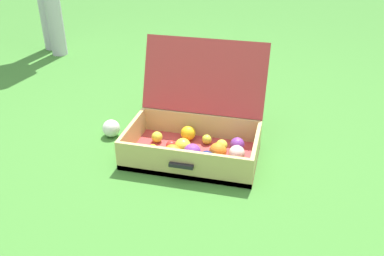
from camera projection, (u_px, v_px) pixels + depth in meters
The scene contains 3 objects.
ground_plane at pixel (188, 160), 1.99m from camera, with size 16.00×16.00×0.00m, color #3D7A2D.
open_suitcase at pixel (197, 132), 2.00m from camera, with size 0.62×0.54×0.50m.
stray_ball_on_grass at pixel (111, 128), 2.17m from camera, with size 0.09×0.09×0.09m, color white.
Camera 1 is at (0.42, -1.61, 1.09)m, focal length 38.64 mm.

